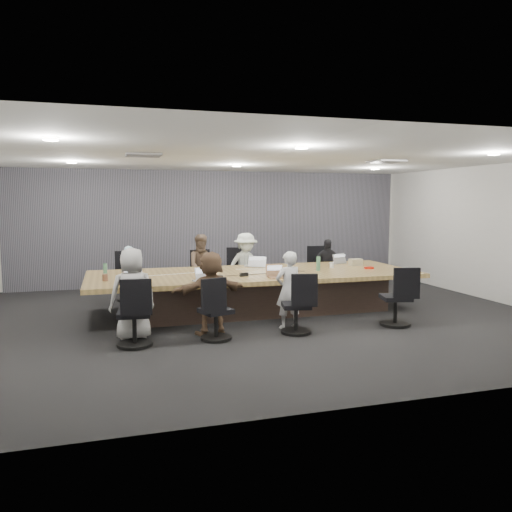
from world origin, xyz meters
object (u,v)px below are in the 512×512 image
object	(u,v)px
chair_1	(200,278)
bottle_green_right	(318,264)
person_2	(246,265)
laptop_4	(131,284)
bottle_green_left	(105,270)
laptop_0	(131,270)
person_1	(203,267)
chair_5	(216,316)
laptop_2	(253,266)
chair_7	(396,302)
person_3	(327,266)
laptop_3	(338,263)
person_5	(211,293)
chair_3	(320,273)
laptop_5	(204,281)
chair_0	(130,281)
conference_table	(254,290)
chair_4	(134,319)
laptop_6	(277,277)
canvas_bag	(356,262)
mug_brown	(105,277)
chair_6	(296,310)
person_0	(130,275)
chair_2	(242,276)
laptop_1	(208,268)
person_4	(133,294)
stapler	(244,275)
bottle_clear	(209,267)

from	to	relation	value
chair_1	bottle_green_right	xyz separation A→B (m)	(1.93, -1.85, 0.47)
person_2	laptop_4	world-z (taller)	person_2
chair_1	bottle_green_left	bearing A→B (deg)	27.47
laptop_0	person_2	bearing A→B (deg)	-161.05
person_1	laptop_4	bearing A→B (deg)	-125.88
chair_5	laptop_2	bearing A→B (deg)	44.26
chair_7	bottle_green_left	size ratio (longest dim) A/B	3.31
person_3	laptop_3	world-z (taller)	person_3
laptop_2	person_5	distance (m)	2.51
chair_3	laptop_5	bearing A→B (deg)	39.94
chair_0	chair_3	distance (m)	4.26
conference_table	chair_4	bearing A→B (deg)	-143.08
chair_7	laptop_3	bearing A→B (deg)	101.24
laptop_5	chair_3	bearing A→B (deg)	24.64
chair_5	laptop_6	world-z (taller)	laptop_6
chair_4	bottle_green_left	bearing A→B (deg)	107.55
canvas_bag	chair_0	bearing A→B (deg)	162.92
chair_4	mug_brown	size ratio (longest dim) A/B	6.90
chair_5	bottle_green_right	distance (m)	2.82
chair_6	person_0	world-z (taller)	person_0
person_5	chair_1	bearing A→B (deg)	-108.55
laptop_0	mug_brown	xyz separation A→B (m)	(-0.47, -1.10, 0.05)
chair_2	chair_7	world-z (taller)	chair_2
canvas_bag	laptop_2	bearing A→B (deg)	167.29
person_0	person_5	distance (m)	2.91
laptop_1	person_4	distance (m)	2.65
chair_4	canvas_bag	size ratio (longest dim) A/B	3.11
chair_2	person_5	xyz separation A→B (m)	(-1.29, -3.05, 0.22)
chair_0	chair_4	distance (m)	3.40
chair_7	laptop_2	xyz separation A→B (m)	(-1.72, 2.50, 0.36)
chair_0	chair_6	world-z (taller)	chair_0
chair_3	laptop_5	xyz separation A→B (m)	(-3.17, -2.50, 0.34)
laptop_0	person_3	world-z (taller)	person_3
laptop_5	stapler	bearing A→B (deg)	10.17
laptop_3	laptop_4	size ratio (longest dim) A/B	0.94
chair_7	stapler	bearing A→B (deg)	166.01
laptop_5	person_4	bearing A→B (deg)	-168.48
chair_3	person_1	bearing A→B (deg)	8.80
laptop_4	bottle_green_right	world-z (taller)	bottle_green_right
chair_5	person_5	xyz separation A→B (m)	(0.00, 0.35, 0.28)
chair_2	laptop_4	size ratio (longest dim) A/B	2.55
laptop_1	canvas_bag	size ratio (longest dim) A/B	1.40
bottle_green_left	chair_2	bearing A→B (deg)	28.47
chair_7	stapler	distance (m)	2.60
person_0	person_2	distance (m)	2.38
laptop_4	conference_table	bearing A→B (deg)	5.32
chair_3	bottle_clear	xyz separation A→B (m)	(-2.89, -1.44, 0.43)
laptop_1	bottle_clear	xyz separation A→B (m)	(-0.09, -0.54, 0.09)
person_3	person_0	bearing A→B (deg)	-166.25
person_1	bottle_clear	bearing A→B (deg)	-95.04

